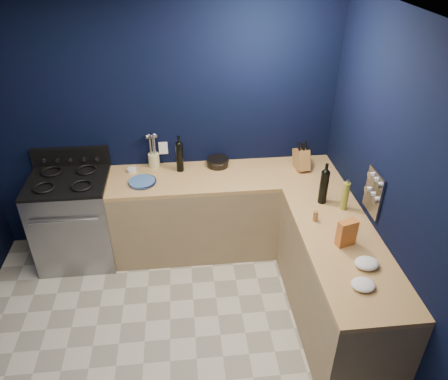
{
  "coord_description": "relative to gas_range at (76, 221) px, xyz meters",
  "views": [
    {
      "loc": [
        0.21,
        -2.27,
        3.09
      ],
      "look_at": [
        0.55,
        1.0,
        1.0
      ],
      "focal_mm": 34.62,
      "sensor_mm": 36.0,
      "label": 1
    }
  ],
  "objects": [
    {
      "name": "floor",
      "position": [
        0.93,
        -1.42,
        -0.47
      ],
      "size": [
        3.5,
        3.5,
        0.02
      ],
      "primitive_type": "cube",
      "color": "beige",
      "rests_on": "ground"
    },
    {
      "name": "ceiling",
      "position": [
        0.93,
        -1.42,
        2.15
      ],
      "size": [
        3.5,
        3.5,
        0.02
      ],
      "primitive_type": "cube",
      "color": "silver",
      "rests_on": "ground"
    },
    {
      "name": "wall_back",
      "position": [
        0.93,
        0.34,
        0.84
      ],
      "size": [
        3.5,
        0.02,
        2.6
      ],
      "primitive_type": "cube",
      "color": "black",
      "rests_on": "ground"
    },
    {
      "name": "wall_right",
      "position": [
        2.69,
        -1.42,
        0.84
      ],
      "size": [
        0.02,
        3.5,
        2.6
      ],
      "primitive_type": "cube",
      "color": "black",
      "rests_on": "ground"
    },
    {
      "name": "cab_back",
      "position": [
        1.53,
        0.02,
        -0.03
      ],
      "size": [
        2.3,
        0.63,
        0.86
      ],
      "primitive_type": "cube",
      "color": "#9E8259",
      "rests_on": "floor"
    },
    {
      "name": "top_back",
      "position": [
        1.53,
        0.02,
        0.42
      ],
      "size": [
        2.3,
        0.63,
        0.04
      ],
      "primitive_type": "cube",
      "color": "olive",
      "rests_on": "cab_back"
    },
    {
      "name": "cab_right",
      "position": [
        2.37,
        -1.13,
        -0.03
      ],
      "size": [
        0.63,
        1.67,
        0.86
      ],
      "primitive_type": "cube",
      "color": "#9E8259",
      "rests_on": "floor"
    },
    {
      "name": "top_right",
      "position": [
        2.37,
        -1.13,
        0.42
      ],
      "size": [
        0.63,
        1.67,
        0.04
      ],
      "primitive_type": "cube",
      "color": "olive",
      "rests_on": "cab_right"
    },
    {
      "name": "gas_range",
      "position": [
        0.0,
        0.0,
        0.0
      ],
      "size": [
        0.76,
        0.66,
        0.92
      ],
      "primitive_type": "cube",
      "color": "gray",
      "rests_on": "floor"
    },
    {
      "name": "oven_door",
      "position": [
        0.0,
        -0.32,
        -0.01
      ],
      "size": [
        0.59,
        0.02,
        0.42
      ],
      "primitive_type": "cube",
      "color": "black",
      "rests_on": "gas_range"
    },
    {
      "name": "cooktop",
      "position": [
        0.0,
        0.0,
        0.48
      ],
      "size": [
        0.76,
        0.66,
        0.03
      ],
      "primitive_type": "cube",
      "color": "black",
      "rests_on": "gas_range"
    },
    {
      "name": "backguard",
      "position": [
        0.0,
        0.3,
        0.58
      ],
      "size": [
        0.76,
        0.06,
        0.2
      ],
      "primitive_type": "cube",
      "color": "black",
      "rests_on": "gas_range"
    },
    {
      "name": "spice_panel",
      "position": [
        2.67,
        -0.87,
        0.72
      ],
      "size": [
        0.02,
        0.28,
        0.38
      ],
      "primitive_type": "cube",
      "color": "gray",
      "rests_on": "wall_right"
    },
    {
      "name": "wall_outlet",
      "position": [
        0.93,
        0.32,
        0.62
      ],
      "size": [
        0.09,
        0.02,
        0.13
      ],
      "primitive_type": "cube",
      "color": "white",
      "rests_on": "wall_back"
    },
    {
      "name": "plate_stack",
      "position": [
        0.72,
        -0.06,
        0.46
      ],
      "size": [
        0.33,
        0.33,
        0.03
      ],
      "primitive_type": "cylinder",
      "rotation": [
        0.0,
        0.0,
        0.37
      ],
      "color": "#316BA9",
      "rests_on": "top_back"
    },
    {
      "name": "ramekin",
      "position": [
        0.61,
        0.18,
        0.46
      ],
      "size": [
        0.11,
        0.11,
        0.04
      ],
      "primitive_type": "cylinder",
      "rotation": [
        0.0,
        0.0,
        0.16
      ],
      "color": "white",
      "rests_on": "top_back"
    },
    {
      "name": "utensil_crock",
      "position": [
        0.83,
        0.27,
        0.51
      ],
      "size": [
        0.13,
        0.13,
        0.14
      ],
      "primitive_type": "cylinder",
      "rotation": [
        0.0,
        0.0,
        -0.15
      ],
      "color": "beige",
      "rests_on": "top_back"
    },
    {
      "name": "wine_bottle_back",
      "position": [
        1.09,
        0.15,
        0.59
      ],
      "size": [
        0.08,
        0.08,
        0.3
      ],
      "primitive_type": "cylinder",
      "rotation": [
        0.0,
        0.0,
        0.11
      ],
      "color": "black",
      "rests_on": "top_back"
    },
    {
      "name": "lemon_basket",
      "position": [
        1.48,
        0.21,
        0.48
      ],
      "size": [
        0.23,
        0.23,
        0.08
      ],
      "primitive_type": "cylinder",
      "rotation": [
        0.0,
        0.0,
        0.04
      ],
      "color": "black",
      "rests_on": "top_back"
    },
    {
      "name": "knife_block",
      "position": [
        2.32,
        0.07,
        0.54
      ],
      "size": [
        0.15,
        0.26,
        0.26
      ],
      "primitive_type": "cube",
      "rotation": [
        -0.31,
        0.0,
        0.14
      ],
      "color": "olive",
      "rests_on": "top_back"
    },
    {
      "name": "wine_bottle_right",
      "position": [
        2.36,
        -0.56,
        0.6
      ],
      "size": [
        0.08,
        0.08,
        0.31
      ],
      "primitive_type": "cylinder",
      "rotation": [
        0.0,
        0.0,
        -0.08
      ],
      "color": "black",
      "rests_on": "top_right"
    },
    {
      "name": "oil_bottle",
      "position": [
        2.51,
        -0.68,
        0.57
      ],
      "size": [
        0.07,
        0.07,
        0.26
      ],
      "primitive_type": "cylinder",
      "rotation": [
        0.0,
        0.0,
        -0.08
      ],
      "color": "olive",
      "rests_on": "top_right"
    },
    {
      "name": "spice_jar_near",
      "position": [
        2.22,
        -0.82,
        0.49
      ],
      "size": [
        0.04,
        0.04,
        0.09
      ],
      "primitive_type": "cylinder",
      "rotation": [
        0.0,
        0.0,
        0.01
      ],
      "color": "olive",
      "rests_on": "top_right"
    },
    {
      "name": "spice_jar_far",
      "position": [
        2.49,
        -0.95,
        0.48
      ],
      "size": [
        0.06,
        0.06,
        0.09
      ],
      "primitive_type": "cylinder",
      "rotation": [
        0.0,
        0.0,
        -0.37
      ],
      "color": "olive",
      "rests_on": "top_right"
    },
    {
      "name": "crouton_bag",
      "position": [
        2.36,
        -1.16,
        0.55
      ],
      "size": [
        0.16,
        0.11,
        0.22
      ],
      "primitive_type": "cube",
      "rotation": [
        0.0,
        0.0,
        0.27
      ],
      "color": "#A43E1B",
      "rests_on": "top_right"
    },
    {
      "name": "towel_front",
      "position": [
        2.43,
        -1.42,
        0.47
      ],
      "size": [
        0.2,
        0.18,
        0.06
      ],
      "primitive_type": "ellipsoid",
      "rotation": [
        0.0,
        0.0,
        0.17
      ],
      "color": "white",
      "rests_on": "top_right"
    },
    {
      "name": "towel_end",
      "position": [
        2.33,
        -1.62,
        0.47
      ],
      "size": [
        0.21,
        0.2,
        0.05
      ],
      "primitive_type": "ellipsoid",
      "rotation": [
        0.0,
        0.0,
        -0.29
      ],
      "color": "white",
      "rests_on": "top_right"
    }
  ]
}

